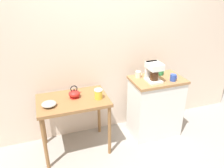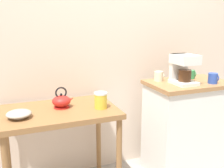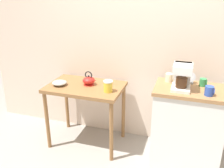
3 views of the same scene
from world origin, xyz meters
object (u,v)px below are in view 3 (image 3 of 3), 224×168
(mug_blue, at_px, (209,91))
(mug_small_cream, at_px, (169,78))
(bowl_stoneware, at_px, (59,83))
(table_clock, at_px, (190,78))
(coffee_maker, at_px, (182,75))
(canister_enamel, at_px, (108,86))
(mug_tall_green, at_px, (203,82))
(teakettle, at_px, (89,80))

(mug_blue, distance_m, mug_small_cream, 0.47)
(bowl_stoneware, xyz_separation_m, mug_small_cream, (1.24, 0.19, 0.14))
(bowl_stoneware, distance_m, table_clock, 1.47)
(mug_small_cream, bearing_deg, table_clock, 3.08)
(coffee_maker, relative_size, mug_small_cream, 2.94)
(canister_enamel, height_order, mug_tall_green, mug_tall_green)
(mug_tall_green, bearing_deg, teakettle, -178.21)
(mug_small_cream, bearing_deg, mug_blue, -33.44)
(mug_tall_green, bearing_deg, mug_blue, -78.08)
(mug_small_cream, bearing_deg, bowl_stoneware, -171.49)
(bowl_stoneware, relative_size, mug_small_cream, 1.95)
(canister_enamel, distance_m, mug_small_cream, 0.67)
(bowl_stoneware, relative_size, mug_blue, 1.89)
(bowl_stoneware, height_order, mug_tall_green, mug_tall_green)
(coffee_maker, height_order, mug_blue, coffee_maker)
(mug_blue, bearing_deg, bowl_stoneware, 177.36)
(mug_blue, relative_size, mug_tall_green, 1.15)
(mug_small_cream, bearing_deg, teakettle, -175.88)
(coffee_maker, xyz_separation_m, mug_tall_green, (0.21, 0.15, -0.10))
(coffee_maker, distance_m, table_clock, 0.22)
(mug_tall_green, distance_m, table_clock, 0.14)
(mug_tall_green, relative_size, table_clock, 0.64)
(teakettle, distance_m, mug_tall_green, 1.26)
(bowl_stoneware, relative_size, canister_enamel, 1.36)
(canister_enamel, bearing_deg, bowl_stoneware, 179.42)
(bowl_stoneware, bearing_deg, table_clock, 7.73)
(coffee_maker, relative_size, mug_tall_green, 3.25)
(teakettle, bearing_deg, mug_blue, -8.48)
(canister_enamel, xyz_separation_m, mug_blue, (1.03, -0.07, 0.11))
(bowl_stoneware, distance_m, teakettle, 0.35)
(teakettle, distance_m, canister_enamel, 0.31)
(coffee_maker, bearing_deg, mug_blue, -18.69)
(mug_blue, bearing_deg, teakettle, 171.52)
(teakettle, relative_size, coffee_maker, 0.68)
(canister_enamel, height_order, table_clock, table_clock)
(canister_enamel, bearing_deg, mug_small_cream, 16.83)
(bowl_stoneware, bearing_deg, teakettle, 20.20)
(bowl_stoneware, bearing_deg, mug_tall_green, 5.73)
(canister_enamel, relative_size, coffee_maker, 0.49)
(teakettle, relative_size, mug_blue, 1.93)
(table_clock, bearing_deg, coffee_maker, -113.05)
(mug_blue, bearing_deg, coffee_maker, 161.31)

